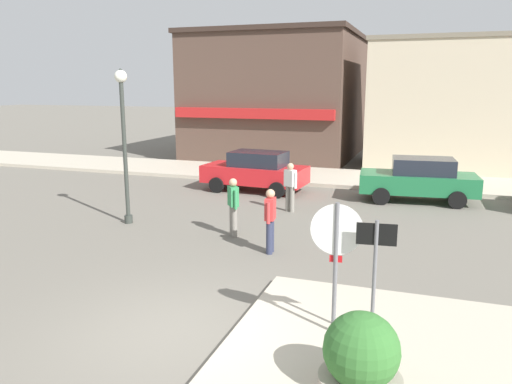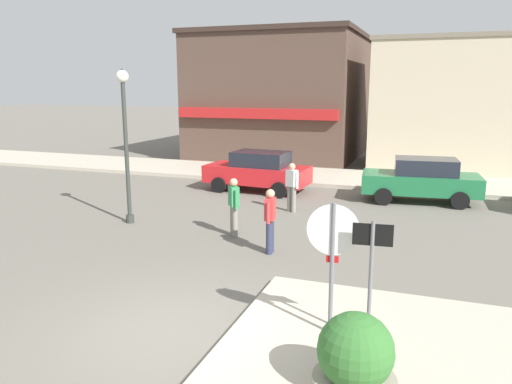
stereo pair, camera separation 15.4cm
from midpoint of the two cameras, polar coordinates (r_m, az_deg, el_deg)
name	(u,v)px [view 1 (the left image)]	position (r m, az deg, el deg)	size (l,w,h in m)	color
ground_plane	(174,333)	(8.79, -9.86, -15.61)	(160.00, 160.00, 0.00)	#6B665B
sidewalk_corner	(440,367)	(8.07, 19.79, -18.28)	(6.40, 4.80, 0.15)	#B7AD99
kerb_far	(335,177)	(22.30, 8.78, 1.65)	(80.00, 4.00, 0.15)	#B7AD99
stop_sign	(336,251)	(7.94, 8.58, -6.72)	(0.82, 0.12, 2.30)	slate
one_way_sign	(375,269)	(7.84, 12.86, -8.60)	(0.60, 0.08, 2.10)	slate
planter	(361,361)	(6.93, 11.23, -18.47)	(1.10, 1.10, 1.23)	gray
lamp_post	(123,124)	(15.05, -15.21, 7.48)	(0.36, 0.36, 4.54)	#333833
parked_car_nearest	(256,171)	(19.42, -0.26, 2.46)	(4.10, 2.07, 1.56)	red
parked_car_second	(419,179)	(18.58, 17.90, 1.43)	(4.15, 2.17, 1.56)	#1E6B3D
pedestrian_crossing_near	(270,219)	(12.19, 1.27, -3.09)	(0.25, 0.56, 1.61)	#2D334C
pedestrian_crossing_far	(290,186)	(16.24, 3.66, 0.73)	(0.53, 0.36, 1.61)	gray
pedestrian_kerb_side	(233,205)	(13.58, -2.94, -1.52)	(0.41, 0.49, 1.61)	gray
building_corner_shop	(280,96)	(29.52, 2.57, 10.91)	(8.97, 9.91, 6.91)	brown
building_storefront_left_near	(455,105)	(26.41, 21.60, 9.23)	(8.06, 5.88, 6.24)	beige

